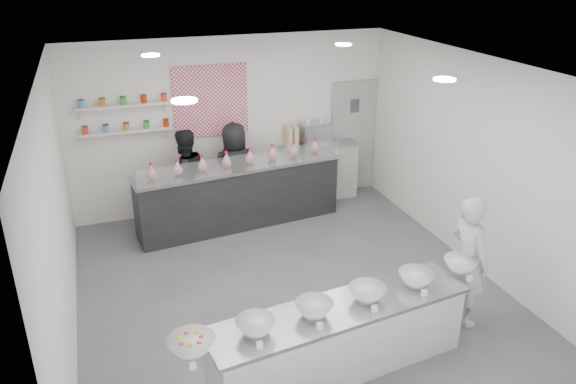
% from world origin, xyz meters
% --- Properties ---
extents(floor, '(6.00, 6.00, 0.00)m').
position_xyz_m(floor, '(0.00, 0.00, 0.00)').
color(floor, '#515156').
rests_on(floor, ground).
extents(ceiling, '(6.00, 6.00, 0.00)m').
position_xyz_m(ceiling, '(0.00, 0.00, 3.00)').
color(ceiling, white).
rests_on(ceiling, floor).
extents(back_wall, '(5.50, 0.00, 5.50)m').
position_xyz_m(back_wall, '(0.00, 3.00, 1.50)').
color(back_wall, white).
rests_on(back_wall, floor).
extents(left_wall, '(0.00, 6.00, 6.00)m').
position_xyz_m(left_wall, '(-2.75, 0.00, 1.50)').
color(left_wall, white).
rests_on(left_wall, floor).
extents(right_wall, '(0.00, 6.00, 6.00)m').
position_xyz_m(right_wall, '(2.75, 0.00, 1.50)').
color(right_wall, white).
rests_on(right_wall, floor).
extents(back_door, '(0.88, 0.04, 2.10)m').
position_xyz_m(back_door, '(2.30, 2.97, 1.05)').
color(back_door, '#9A9A97').
rests_on(back_door, floor).
extents(pattern_panel, '(1.25, 0.03, 1.20)m').
position_xyz_m(pattern_panel, '(-0.35, 2.98, 1.95)').
color(pattern_panel, '#C6224C').
rests_on(pattern_panel, back_wall).
extents(jar_shelf_lower, '(1.45, 0.22, 0.04)m').
position_xyz_m(jar_shelf_lower, '(-1.75, 2.90, 1.60)').
color(jar_shelf_lower, silver).
rests_on(jar_shelf_lower, back_wall).
extents(jar_shelf_upper, '(1.45, 0.22, 0.04)m').
position_xyz_m(jar_shelf_upper, '(-1.75, 2.90, 2.02)').
color(jar_shelf_upper, silver).
rests_on(jar_shelf_upper, back_wall).
extents(preserve_jars, '(1.45, 0.10, 0.56)m').
position_xyz_m(preserve_jars, '(-1.75, 2.88, 1.88)').
color(preserve_jars, red).
rests_on(preserve_jars, jar_shelf_lower).
extents(downlight_0, '(0.24, 0.24, 0.02)m').
position_xyz_m(downlight_0, '(-1.40, -1.00, 2.98)').
color(downlight_0, white).
rests_on(downlight_0, ceiling).
extents(downlight_1, '(0.24, 0.24, 0.02)m').
position_xyz_m(downlight_1, '(1.40, -1.00, 2.98)').
color(downlight_1, white).
rests_on(downlight_1, ceiling).
extents(downlight_2, '(0.24, 0.24, 0.02)m').
position_xyz_m(downlight_2, '(-1.40, 1.60, 2.98)').
color(downlight_2, white).
rests_on(downlight_2, ceiling).
extents(downlight_3, '(0.24, 0.24, 0.02)m').
position_xyz_m(downlight_3, '(1.40, 1.60, 2.98)').
color(downlight_3, white).
rests_on(downlight_3, ceiling).
extents(prep_counter, '(3.02, 1.03, 0.81)m').
position_xyz_m(prep_counter, '(-0.02, -1.65, 0.40)').
color(prep_counter, '#A7A7A3').
rests_on(prep_counter, floor).
extents(back_bar, '(3.47, 1.00, 1.06)m').
position_xyz_m(back_bar, '(-0.12, 2.16, 0.53)').
color(back_bar, black).
rests_on(back_bar, floor).
extents(sneeze_guard, '(3.36, 0.39, 0.29)m').
position_xyz_m(sneeze_guard, '(-0.08, 1.87, 1.21)').
color(sneeze_guard, white).
rests_on(sneeze_guard, back_bar).
extents(espresso_ledge, '(1.40, 0.45, 1.04)m').
position_xyz_m(espresso_ledge, '(1.55, 2.78, 0.52)').
color(espresso_ledge, '#A7A7A3').
rests_on(espresso_ledge, floor).
extents(espresso_machine, '(0.51, 0.35, 0.39)m').
position_xyz_m(espresso_machine, '(1.45, 2.78, 1.24)').
color(espresso_machine, '#93969E').
rests_on(espresso_machine, espresso_ledge).
extents(cup_stacks, '(0.28, 0.24, 0.38)m').
position_xyz_m(cup_stacks, '(1.03, 2.78, 1.23)').
color(cup_stacks, '#CCC386').
rests_on(cup_stacks, espresso_ledge).
extents(prep_bowls, '(3.68, 0.95, 0.16)m').
position_xyz_m(prep_bowls, '(-0.02, -1.65, 0.89)').
color(prep_bowls, white).
rests_on(prep_bowls, prep_counter).
extents(label_cards, '(3.31, 0.04, 0.07)m').
position_xyz_m(label_cards, '(-0.09, -2.16, 0.84)').
color(label_cards, white).
rests_on(label_cards, prep_counter).
extents(cookie_bags, '(2.95, 0.48, 0.27)m').
position_xyz_m(cookie_bags, '(-0.12, 2.16, 1.20)').
color(cookie_bags, pink).
rests_on(cookie_bags, back_bar).
extents(woman_prep, '(0.44, 0.63, 1.67)m').
position_xyz_m(woman_prep, '(1.80, -1.31, 0.83)').
color(woman_prep, beige).
rests_on(woman_prep, floor).
extents(staff_left, '(0.97, 0.87, 1.64)m').
position_xyz_m(staff_left, '(-0.94, 2.53, 0.82)').
color(staff_left, black).
rests_on(staff_left, floor).
extents(staff_right, '(0.83, 0.55, 1.66)m').
position_xyz_m(staff_right, '(-0.08, 2.56, 0.83)').
color(staff_right, black).
rests_on(staff_right, floor).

